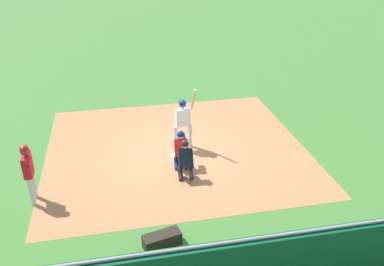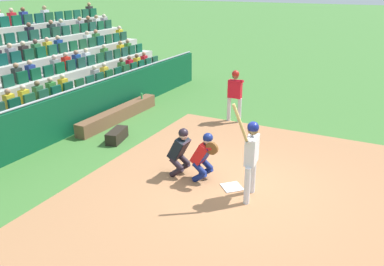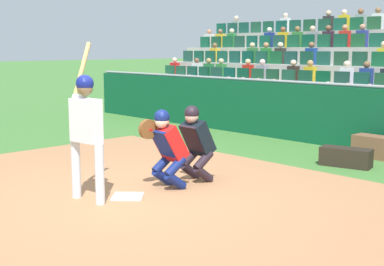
{
  "view_description": "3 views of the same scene",
  "coord_description": "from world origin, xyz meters",
  "px_view_note": "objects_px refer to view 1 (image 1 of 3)",
  "views": [
    {
      "loc": [
        -1.83,
        -11.52,
        6.82
      ],
      "look_at": [
        0.35,
        -0.59,
        1.11
      ],
      "focal_mm": 37.51,
      "sensor_mm": 36.0,
      "label": 1
    },
    {
      "loc": [
        7.69,
        2.93,
        4.54
      ],
      "look_at": [
        -0.2,
        -1.16,
        1.1
      ],
      "focal_mm": 37.06,
      "sensor_mm": 36.0,
      "label": 2
    },
    {
      "loc": [
        -6.1,
        4.49,
        2.15
      ],
      "look_at": [
        -0.13,
        -1.18,
        0.84
      ],
      "focal_mm": 49.79,
      "sensor_mm": 36.0,
      "label": 3
    }
  ],
  "objects_px": {
    "home_plate_marker": "(178,155)",
    "home_plate_umpire": "(185,158)",
    "batter_at_plate": "(183,118)",
    "equipment_duffel_bag": "(162,240)",
    "on_deck_batter": "(28,168)",
    "catcher_crouching": "(181,148)"
  },
  "relations": [
    {
      "from": "batter_at_plate",
      "to": "on_deck_batter",
      "type": "bearing_deg",
      "value": -154.57
    },
    {
      "from": "home_plate_marker",
      "to": "catcher_crouching",
      "type": "distance_m",
      "value": 1.01
    },
    {
      "from": "equipment_duffel_bag",
      "to": "home_plate_marker",
      "type": "bearing_deg",
      "value": 61.57
    },
    {
      "from": "batter_at_plate",
      "to": "on_deck_batter",
      "type": "height_order",
      "value": "batter_at_plate"
    },
    {
      "from": "equipment_duffel_bag",
      "to": "on_deck_batter",
      "type": "distance_m",
      "value": 4.2
    },
    {
      "from": "home_plate_umpire",
      "to": "on_deck_batter",
      "type": "distance_m",
      "value": 4.39
    },
    {
      "from": "home_plate_marker",
      "to": "home_plate_umpire",
      "type": "distance_m",
      "value": 1.53
    },
    {
      "from": "home_plate_marker",
      "to": "batter_at_plate",
      "type": "xyz_separation_m",
      "value": [
        0.26,
        0.5,
        1.11
      ]
    },
    {
      "from": "home_plate_umpire",
      "to": "on_deck_batter",
      "type": "xyz_separation_m",
      "value": [
        -4.36,
        -0.32,
        0.39
      ]
    },
    {
      "from": "catcher_crouching",
      "to": "on_deck_batter",
      "type": "distance_m",
      "value": 4.47
    },
    {
      "from": "home_plate_marker",
      "to": "equipment_duffel_bag",
      "type": "bearing_deg",
      "value": -104.75
    },
    {
      "from": "home_plate_marker",
      "to": "catcher_crouching",
      "type": "relative_size",
      "value": 0.35
    },
    {
      "from": "catcher_crouching",
      "to": "equipment_duffel_bag",
      "type": "xyz_separation_m",
      "value": [
        -1.08,
        -3.43,
        -0.53
      ]
    },
    {
      "from": "batter_at_plate",
      "to": "home_plate_umpire",
      "type": "relative_size",
      "value": 1.77
    },
    {
      "from": "catcher_crouching",
      "to": "on_deck_batter",
      "type": "height_order",
      "value": "on_deck_batter"
    },
    {
      "from": "equipment_duffel_bag",
      "to": "batter_at_plate",
      "type": "bearing_deg",
      "value": 60.14
    },
    {
      "from": "home_plate_marker",
      "to": "home_plate_umpire",
      "type": "xyz_separation_m",
      "value": [
        -0.01,
        -1.37,
        0.68
      ]
    },
    {
      "from": "batter_at_plate",
      "to": "home_plate_umpire",
      "type": "xyz_separation_m",
      "value": [
        -0.27,
        -1.88,
        -0.43
      ]
    },
    {
      "from": "home_plate_marker",
      "to": "catcher_crouching",
      "type": "xyz_separation_m",
      "value": [
        -0.02,
        -0.73,
        0.69
      ]
    },
    {
      "from": "home_plate_umpire",
      "to": "equipment_duffel_bag",
      "type": "bearing_deg",
      "value": -111.3
    },
    {
      "from": "home_plate_marker",
      "to": "home_plate_umpire",
      "type": "relative_size",
      "value": 0.35
    },
    {
      "from": "batter_at_plate",
      "to": "equipment_duffel_bag",
      "type": "height_order",
      "value": "batter_at_plate"
    }
  ]
}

